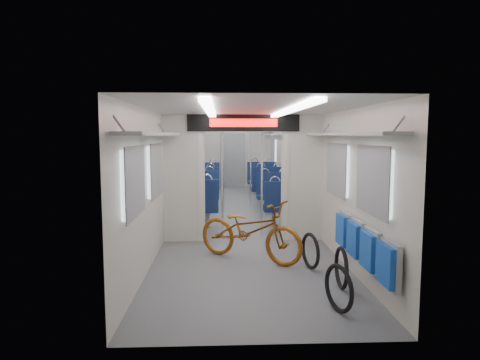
{
  "coord_description": "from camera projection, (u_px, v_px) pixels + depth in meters",
  "views": [
    {
      "loc": [
        -0.39,
        -9.77,
        1.94
      ],
      "look_at": [
        -0.05,
        -1.77,
        1.09
      ],
      "focal_mm": 32.0,
      "sensor_mm": 36.0,
      "label": 1
    }
  ],
  "objects": [
    {
      "name": "carriage",
      "position": [
        239.0,
        155.0,
        9.5
      ],
      "size": [
        12.0,
        12.02,
        2.31
      ],
      "color": "#515456",
      "rests_on": "ground"
    },
    {
      "name": "bicycle",
      "position": [
        250.0,
        230.0,
        6.6
      ],
      "size": [
        1.83,
        1.53,
        0.94
      ],
      "primitive_type": "imported",
      "rotation": [
        0.0,
        0.0,
        0.97
      ],
      "color": "#8E4D14",
      "rests_on": "ground"
    },
    {
      "name": "flip_bench",
      "position": [
        363.0,
        245.0,
        5.3
      ],
      "size": [
        0.12,
        2.1,
        0.5
      ],
      "color": "gray",
      "rests_on": "carriage"
    },
    {
      "name": "bike_hoop_a",
      "position": [
        339.0,
        290.0,
        4.67
      ],
      "size": [
        0.21,
        0.53,
        0.54
      ],
      "primitive_type": "torus",
      "rotation": [
        1.57,
        0.0,
        1.88
      ],
      "color": "black",
      "rests_on": "ground"
    },
    {
      "name": "bike_hoop_b",
      "position": [
        341.0,
        270.0,
        5.38
      ],
      "size": [
        0.06,
        0.54,
        0.54
      ],
      "primitive_type": "torus",
      "rotation": [
        1.57,
        0.0,
        1.56
      ],
      "color": "black",
      "rests_on": "ground"
    },
    {
      "name": "bike_hoop_c",
      "position": [
        310.0,
        253.0,
        6.19
      ],
      "size": [
        0.19,
        0.53,
        0.53
      ],
      "primitive_type": "torus",
      "rotation": [
        1.57,
        0.0,
        1.83
      ],
      "color": "black",
      "rests_on": "ground"
    },
    {
      "name": "seat_bay_near_left",
      "position": [
        198.0,
        195.0,
        9.77
      ],
      "size": [
        0.95,
        2.25,
        1.15
      ],
      "color": "#0E1B40",
      "rests_on": "ground"
    },
    {
      "name": "seat_bay_near_right",
      "position": [
        280.0,
        196.0,
        9.8
      ],
      "size": [
        0.91,
        2.08,
        1.1
      ],
      "color": "#0E1B40",
      "rests_on": "ground"
    },
    {
      "name": "seat_bay_far_left",
      "position": [
        204.0,
        180.0,
        13.25
      ],
      "size": [
        0.94,
        2.2,
        1.14
      ],
      "color": "#0E1B40",
      "rests_on": "ground"
    },
    {
      "name": "seat_bay_far_right",
      "position": [
        265.0,
        180.0,
        13.05
      ],
      "size": [
        0.96,
        2.32,
        1.18
      ],
      "color": "#0E1B40",
      "rests_on": "ground"
    },
    {
      "name": "stanchion_near_left",
      "position": [
        222.0,
        176.0,
        8.26
      ],
      "size": [
        0.04,
        0.04,
        2.3
      ],
      "primitive_type": "cylinder",
      "color": "silver",
      "rests_on": "ground"
    },
    {
      "name": "stanchion_near_right",
      "position": [
        262.0,
        176.0,
        8.18
      ],
      "size": [
        0.04,
        0.04,
        2.3
      ],
      "primitive_type": "cylinder",
      "color": "silver",
      "rests_on": "ground"
    },
    {
      "name": "stanchion_far_left",
      "position": [
        224.0,
        165.0,
        11.43
      ],
      "size": [
        0.04,
        0.04,
        2.3
      ],
      "primitive_type": "cylinder",
      "color": "silver",
      "rests_on": "ground"
    },
    {
      "name": "stanchion_far_right",
      "position": [
        251.0,
        164.0,
        11.43
      ],
      "size": [
        0.04,
        0.04,
        2.3
      ],
      "primitive_type": "cylinder",
      "color": "silver",
      "rests_on": "ground"
    }
  ]
}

